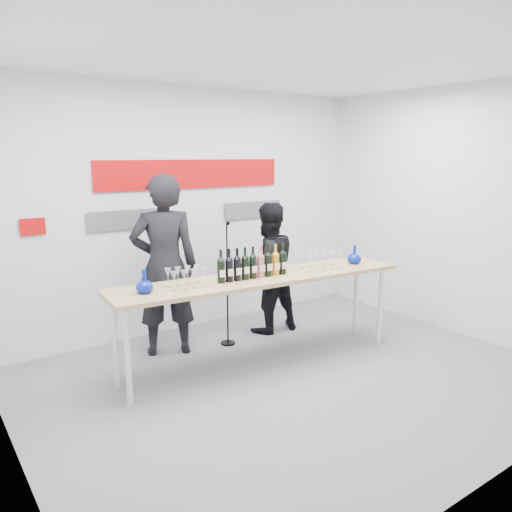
# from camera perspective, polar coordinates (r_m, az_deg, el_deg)

# --- Properties ---
(ground) EXTENTS (5.00, 5.00, 0.00)m
(ground) POSITION_cam_1_polar(r_m,az_deg,el_deg) (5.12, 4.32, -13.76)
(ground) COLOR slate
(ground) RESTS_ON ground
(back_wall) EXTENTS (5.00, 0.04, 3.00)m
(back_wall) POSITION_cam_1_polar(r_m,az_deg,el_deg) (6.33, -7.17, 5.22)
(back_wall) COLOR silver
(back_wall) RESTS_ON ground
(signage) EXTENTS (3.38, 0.02, 0.79)m
(signage) POSITION_cam_1_polar(r_m,az_deg,el_deg) (6.26, -7.56, 7.95)
(signage) COLOR #B70709
(signage) RESTS_ON back_wall
(tasting_table) EXTENTS (3.22, 0.93, 0.95)m
(tasting_table) POSITION_cam_1_polar(r_m,az_deg,el_deg) (5.17, 0.65, -3.11)
(tasting_table) COLOR tan
(tasting_table) RESTS_ON ground
(wine_bottles) EXTENTS (0.80, 0.15, 0.33)m
(wine_bottles) POSITION_cam_1_polar(r_m,az_deg,el_deg) (5.03, -0.36, -0.73)
(wine_bottles) COLOR black
(wine_bottles) RESTS_ON tasting_table
(decanter_left) EXTENTS (0.16, 0.16, 0.21)m
(decanter_left) POSITION_cam_1_polar(r_m,az_deg,el_deg) (4.63, -12.65, -2.85)
(decanter_left) COLOR navy
(decanter_left) RESTS_ON tasting_table
(decanter_right) EXTENTS (0.16, 0.16, 0.21)m
(decanter_right) POSITION_cam_1_polar(r_m,az_deg,el_deg) (5.84, 11.19, 0.19)
(decanter_right) COLOR navy
(decanter_right) RESTS_ON tasting_table
(glasses_left) EXTENTS (0.38, 0.25, 0.18)m
(glasses_left) POSITION_cam_1_polar(r_m,az_deg,el_deg) (4.77, -8.00, -2.45)
(glasses_left) COLOR silver
(glasses_left) RESTS_ON tasting_table
(glasses_right) EXTENTS (0.48, 0.26, 0.18)m
(glasses_right) POSITION_cam_1_polar(r_m,az_deg,el_deg) (5.55, 7.39, -0.45)
(glasses_right) COLOR silver
(glasses_right) RESTS_ON tasting_table
(presenter_left) EXTENTS (0.85, 0.71, 2.00)m
(presenter_left) POSITION_cam_1_polar(r_m,az_deg,el_deg) (5.51, -10.42, -1.11)
(presenter_left) COLOR black
(presenter_left) RESTS_ON ground
(presenter_right) EXTENTS (0.83, 0.67, 1.62)m
(presenter_right) POSITION_cam_1_polar(r_m,az_deg,el_deg) (6.17, 1.35, -1.38)
(presenter_right) COLOR black
(presenter_right) RESTS_ON ground
(mic_stand) EXTENTS (0.17, 0.17, 1.46)m
(mic_stand) POSITION_cam_1_polar(r_m,az_deg,el_deg) (5.82, -3.25, -5.92)
(mic_stand) COLOR black
(mic_stand) RESTS_ON ground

